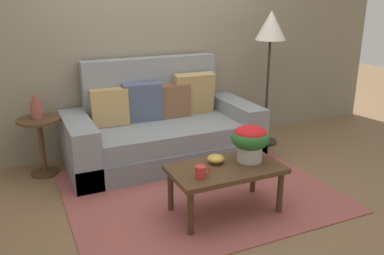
% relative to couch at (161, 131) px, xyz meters
% --- Properties ---
extents(ground_plane, '(14.00, 14.00, 0.00)m').
position_rel_couch_xyz_m(ground_plane, '(0.03, -0.87, -0.32)').
color(ground_plane, brown).
extents(wall_back, '(6.40, 0.12, 2.84)m').
position_rel_couch_xyz_m(wall_back, '(0.03, 0.49, 1.10)').
color(wall_back, gray).
rests_on(wall_back, ground).
extents(area_rug, '(2.33, 1.96, 0.01)m').
position_rel_couch_xyz_m(area_rug, '(0.03, -0.86, -0.32)').
color(area_rug, '#994C47').
rests_on(area_rug, ground).
extents(couch, '(2.03, 0.93, 1.07)m').
position_rel_couch_xyz_m(couch, '(0.00, 0.00, 0.00)').
color(couch, slate).
rests_on(couch, ground).
extents(coffee_table, '(0.92, 0.51, 0.41)m').
position_rel_couch_xyz_m(coffee_table, '(0.07, -1.30, 0.03)').
color(coffee_table, '#442D1B').
rests_on(coffee_table, ground).
extents(side_table, '(0.42, 0.42, 0.59)m').
position_rel_couch_xyz_m(side_table, '(-1.22, 0.11, 0.08)').
color(side_table, '#4C331E').
rests_on(side_table, ground).
extents(floor_lamp, '(0.35, 0.35, 1.56)m').
position_rel_couch_xyz_m(floor_lamp, '(1.32, -0.04, 0.97)').
color(floor_lamp, '#2D2823').
rests_on(floor_lamp, ground).
extents(potted_plant, '(0.32, 0.32, 0.30)m').
position_rel_couch_xyz_m(potted_plant, '(0.31, -1.27, 0.27)').
color(potted_plant, '#B7B2A8').
rests_on(potted_plant, coffee_table).
extents(coffee_mug, '(0.13, 0.08, 0.09)m').
position_rel_couch_xyz_m(coffee_mug, '(-0.20, -1.39, 0.13)').
color(coffee_mug, red).
rests_on(coffee_mug, coffee_table).
extents(snack_bowl, '(0.14, 0.14, 0.07)m').
position_rel_couch_xyz_m(snack_bowl, '(0.04, -1.20, 0.12)').
color(snack_bowl, gold).
rests_on(snack_bowl, coffee_table).
extents(table_vase, '(0.11, 0.11, 0.23)m').
position_rel_couch_xyz_m(table_vase, '(-1.23, 0.13, 0.36)').
color(table_vase, '#934C42').
rests_on(table_vase, side_table).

